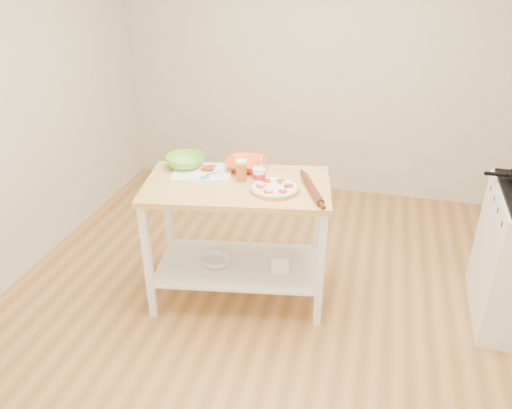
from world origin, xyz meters
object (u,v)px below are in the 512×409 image
object	(u,v)px
spatula	(209,175)
knife	(193,166)
orange_bowl	(246,164)
rolling_pin	(312,188)
pizza	(274,188)
cutting_board	(202,171)
yogurt_tub	(259,175)
shelf_glass_bowl	(216,260)
prep_island	(237,216)
shelf_bin	(280,261)
beer_pint	(241,170)
green_bowl	(185,162)

from	to	relation	value
spatula	knife	xyz separation A→B (m)	(-0.16, 0.11, 0.00)
knife	orange_bowl	world-z (taller)	orange_bowl
orange_bowl	rolling_pin	distance (m)	0.56
pizza	cutting_board	xyz separation A→B (m)	(-0.54, 0.15, -0.01)
orange_bowl	yogurt_tub	distance (m)	0.24
orange_bowl	rolling_pin	world-z (taller)	orange_bowl
shelf_glass_bowl	prep_island	bearing A→B (deg)	15.20
orange_bowl	shelf_bin	distance (m)	0.72
prep_island	shelf_glass_bowl	size ratio (longest dim) A/B	6.05
beer_pint	knife	bearing A→B (deg)	164.83
spatula	shelf_glass_bowl	distance (m)	0.63
cutting_board	shelf_glass_bowl	xyz separation A→B (m)	(0.13, -0.15, -0.61)
prep_island	pizza	bearing A→B (deg)	-8.21
pizza	beer_pint	bearing A→B (deg)	159.58
pizza	prep_island	bearing A→B (deg)	171.79
spatula	green_bowl	bearing A→B (deg)	102.65
prep_island	yogurt_tub	bearing A→B (deg)	19.57
spatula	shelf_glass_bowl	world-z (taller)	spatula
pizza	cutting_board	distance (m)	0.56
pizza	knife	xyz separation A→B (m)	(-0.63, 0.20, 0.00)
green_bowl	shelf_bin	xyz separation A→B (m)	(0.73, -0.15, -0.62)
spatula	knife	world-z (taller)	knife
green_bowl	orange_bowl	bearing A→B (deg)	9.97
cutting_board	orange_bowl	bearing A→B (deg)	13.03
rolling_pin	shelf_bin	distance (m)	0.63
knife	beer_pint	world-z (taller)	beer_pint
yogurt_tub	shelf_glass_bowl	distance (m)	0.72
pizza	rolling_pin	xyz separation A→B (m)	(0.23, 0.03, 0.01)
cutting_board	orange_bowl	world-z (taller)	orange_bowl
prep_island	beer_pint	size ratio (longest dim) A/B	9.25
yogurt_tub	shelf_bin	world-z (taller)	yogurt_tub
knife	prep_island	bearing A→B (deg)	-39.23
spatula	rolling_pin	xyz separation A→B (m)	(0.70, -0.05, 0.01)
pizza	knife	size ratio (longest dim) A/B	1.22
knife	green_bowl	xyz separation A→B (m)	(-0.06, 0.01, 0.02)
prep_island	green_bowl	xyz separation A→B (m)	(-0.42, 0.17, 0.29)
cutting_board	beer_pint	world-z (taller)	beer_pint
spatula	rolling_pin	size ratio (longest dim) A/B	0.35
rolling_pin	cutting_board	bearing A→B (deg)	171.55
orange_bowl	green_bowl	distance (m)	0.43
orange_bowl	shelf_bin	size ratio (longest dim) A/B	2.29
cutting_board	shelf_glass_bowl	bearing A→B (deg)	-62.22
yogurt_tub	shelf_glass_bowl	xyz separation A→B (m)	(-0.29, -0.09, -0.66)
pizza	shelf_glass_bowl	size ratio (longest dim) A/B	1.47
pizza	beer_pint	size ratio (longest dim) A/B	2.25
spatula	shelf_bin	distance (m)	0.78
spatula	shelf_glass_bowl	size ratio (longest dim) A/B	0.66
rolling_pin	orange_bowl	bearing A→B (deg)	153.81
spatula	orange_bowl	distance (m)	0.28
pizza	yogurt_tub	distance (m)	0.16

